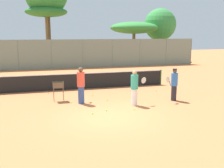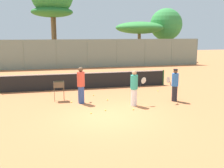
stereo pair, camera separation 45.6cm
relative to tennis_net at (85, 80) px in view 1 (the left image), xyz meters
name	(u,v)px [view 1 (the left image)]	position (x,y,z in m)	size (l,w,h in m)	color
ground_plane	(109,117)	(0.00, -6.14, -0.56)	(80.00, 80.00, 0.00)	#C67242
tennis_net	(85,80)	(0.00, 0.00, 0.00)	(10.99, 0.10, 1.07)	#26592D
back_fence	(68,54)	(0.00, 10.50, 0.93)	(28.91, 0.08, 2.98)	gray
tree_1	(46,13)	(-1.74, 16.08, 5.42)	(4.92, 4.92, 6.69)	brown
tree_2	(134,28)	(8.59, 14.16, 3.66)	(5.85, 5.85, 4.98)	brown
tree_3	(160,25)	(12.70, 15.46, 4.12)	(4.15, 4.15, 6.78)	brown
tree_4	(48,7)	(-1.54, 16.11, 6.12)	(3.88, 3.88, 7.44)	brown
player_white_outfit	(174,84)	(4.14, -4.30, 0.35)	(0.87, 0.48, 1.75)	#26262D
player_red_cap	(135,88)	(1.73, -4.65, 0.37)	(0.92, 0.37, 1.80)	white
player_yellow_shirt	(81,85)	(-0.81, -3.56, 0.42)	(0.42, 0.94, 1.91)	#334C8C
ball_cart	(58,86)	(-1.91, -2.75, 0.25)	(0.56, 0.41, 1.05)	brown
tennis_ball_0	(71,102)	(-1.31, -3.34, -0.53)	(0.07, 0.07, 0.07)	#D1E54C
tennis_ball_1	(134,109)	(1.45, -5.40, -0.53)	(0.07, 0.07, 0.07)	#D1E54C
tennis_ball_2	(107,110)	(0.12, -5.22, -0.53)	(0.07, 0.07, 0.07)	#D1E54C
tennis_ball_3	(48,93)	(-2.41, -0.77, -0.53)	(0.07, 0.07, 0.07)	#D1E54C
tennis_ball_4	(156,90)	(4.25, -1.86, -0.53)	(0.07, 0.07, 0.07)	#D1E54C
tennis_ball_5	(93,95)	(0.09, -2.10, -0.53)	(0.07, 0.07, 0.07)	#D1E54C
tennis_ball_6	(107,100)	(0.65, -3.33, -0.53)	(0.07, 0.07, 0.07)	#D1E54C
tennis_ball_7	(93,113)	(-0.61, -5.52, -0.53)	(0.07, 0.07, 0.07)	#D1E54C
parked_car	(72,60)	(0.77, 12.88, 0.10)	(4.20, 1.70, 1.60)	#B2B7BC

